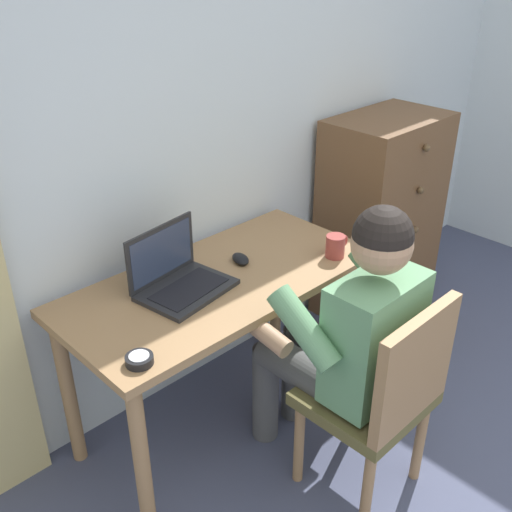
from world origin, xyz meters
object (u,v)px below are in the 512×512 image
Objects in this scene: chair at (382,394)px; laptop at (178,277)px; desk_clock at (139,360)px; coffee_mug at (336,246)px; computer_mouse at (241,259)px; desk at (221,301)px; person_seated at (345,330)px; dresser at (380,217)px.

chair is 0.86m from laptop.
laptop reaches higher than desk_clock.
chair is 0.65m from coffee_mug.
laptop is 0.46m from desk_clock.
computer_mouse is at bearing -2.42° from laptop.
laptop is at bearing 158.31° from coffee_mug.
desk is 0.58m from desk_clock.
laptop is (-0.32, 0.74, 0.30)m from chair.
laptop is (-0.32, 0.55, 0.12)m from person_seated.
laptop is 3.74× the size of computer_mouse.
dresser is at bearing 36.17° from chair.
desk is 14.15× the size of desk_clock.
computer_mouse is (-0.01, 0.54, 0.08)m from person_seated.
chair is at bearing -122.33° from coffee_mug.
person_seated is at bearing -60.26° from laptop.
desk_clock reaches higher than desk.
laptop is 4.16× the size of desk_clock.
computer_mouse is at bearing 14.40° from desk.
dresser is 1.26m from person_seated.
person_seated is 13.09× the size of desk_clock.
dresser is 9.21× the size of coffee_mug.
dresser is at bearing 21.85° from computer_mouse.
desk is 0.72m from chair.
coffee_mug is (0.63, -0.25, -0.00)m from laptop.
dresser is 0.87m from coffee_mug.
coffee_mug is (0.31, 0.49, 0.30)m from chair.
laptop is at bearing 36.63° from desk_clock.
person_seated reaches higher than desk_clock.
chair is (0.16, -0.69, -0.14)m from desk.
dresser is 11.05× the size of computer_mouse.
computer_mouse is 0.72m from desk_clock.
laptop is 0.31m from computer_mouse.
person_seated is at bearing -70.93° from computer_mouse.
desk_clock is (-0.53, -0.22, 0.12)m from desk.
coffee_mug is at bearing 57.67° from chair.
computer_mouse is (0.15, 0.04, 0.12)m from desk.
person_seated is at bearing -22.64° from desk_clock.
coffee_mug is at bearing -18.43° from computer_mouse.
chair reaches higher than desk_clock.
person_seated is at bearing -135.38° from coffee_mug.
chair is 0.87m from desk_clock.
laptop reaches higher than coffee_mug.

